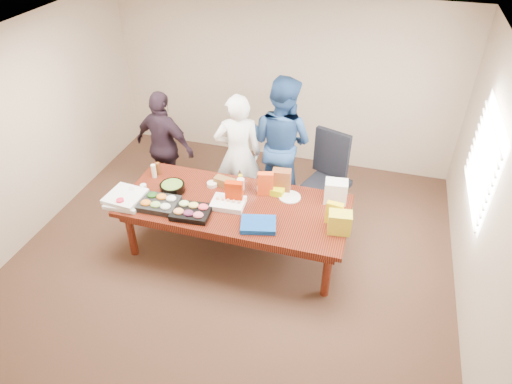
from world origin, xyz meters
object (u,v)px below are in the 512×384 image
(salad_bowl, at_px, (172,188))
(person_center, at_px, (238,154))
(sheet_cake, at_px, (228,203))
(person_right, at_px, (281,143))
(conference_table, at_px, (236,227))
(office_chair, at_px, (327,182))

(salad_bowl, bearing_deg, person_center, 55.45)
(person_center, distance_m, sheet_cake, 0.99)
(person_center, bearing_deg, salad_bowl, 34.64)
(person_right, relative_size, sheet_cake, 4.89)
(person_center, height_order, person_right, person_right)
(salad_bowl, bearing_deg, conference_table, -2.44)
(person_right, relative_size, salad_bowl, 6.18)
(office_chair, height_order, salad_bowl, office_chair)
(office_chair, distance_m, sheet_cake, 1.50)
(conference_table, xyz_separation_m, office_chair, (0.99, 0.99, 0.23))
(office_chair, xyz_separation_m, sheet_cake, (-1.06, -1.05, 0.18))
(person_center, bearing_deg, person_right, -168.62)
(conference_table, relative_size, office_chair, 2.30)
(conference_table, bearing_deg, salad_bowl, 177.56)
(person_center, xyz_separation_m, salad_bowl, (-0.60, -0.87, -0.09))
(person_right, bearing_deg, person_center, 51.93)
(sheet_cake, bearing_deg, salad_bowl, 169.47)
(person_center, distance_m, salad_bowl, 1.06)
(office_chair, bearing_deg, sheet_cake, -115.61)
(conference_table, distance_m, person_center, 1.07)
(office_chair, distance_m, person_center, 1.28)
(conference_table, distance_m, person_right, 1.41)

